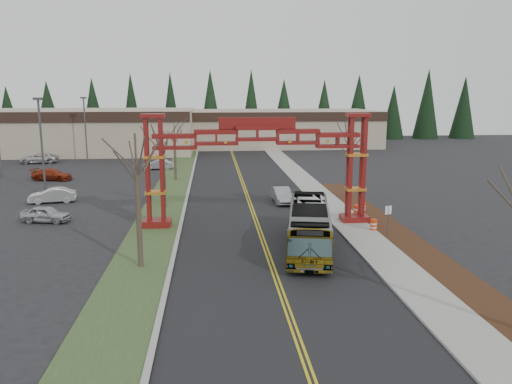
{
  "coord_description": "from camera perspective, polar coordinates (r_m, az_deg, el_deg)",
  "views": [
    {
      "loc": [
        -3.55,
        -20.85,
        10.47
      ],
      "look_at": [
        -0.57,
        12.75,
        3.74
      ],
      "focal_mm": 35.0,
      "sensor_mm": 36.0,
      "label": 1
    }
  ],
  "objects": [
    {
      "name": "retail_building_west",
      "position": [
        96.74,
        -21.08,
        6.55
      ],
      "size": [
        46.0,
        22.3,
        7.5
      ],
      "color": "tan",
      "rests_on": "ground"
    },
    {
      "name": "grass_median",
      "position": [
        47.23,
        -10.36,
        -1.66
      ],
      "size": [
        4.0,
        110.0,
        0.08
      ],
      "primitive_type": "cube",
      "color": "#304723",
      "rests_on": "ground"
    },
    {
      "name": "curb_right",
      "position": [
        48.01,
        6.71,
        -1.3
      ],
      "size": [
        0.3,
        110.0,
        0.15
      ],
      "primitive_type": "cube",
      "color": "#989994",
      "rests_on": "ground"
    },
    {
      "name": "parked_car_far_b",
      "position": [
        82.23,
        -23.57,
        3.56
      ],
      "size": [
        5.62,
        2.85,
        1.52
      ],
      "primitive_type": "imported",
      "rotation": [
        0.0,
        0.0,
        4.77
      ],
      "color": "silver",
      "rests_on": "ground"
    },
    {
      "name": "lane_line_left",
      "position": [
        47.15,
        -0.78,
        -1.52
      ],
      "size": [
        0.12,
        100.0,
        0.01
      ],
      "primitive_type": "cube",
      "color": "gold",
      "rests_on": "road"
    },
    {
      "name": "street_sign",
      "position": [
        37.99,
        14.86,
        -2.5
      ],
      "size": [
        0.52,
        0.19,
        2.32
      ],
      "color": "#3F3F44",
      "rests_on": "ground"
    },
    {
      "name": "bare_tree_median_near",
      "position": [
        30.2,
        -13.5,
        2.4
      ],
      "size": [
        3.24,
        3.24,
        8.15
      ],
      "color": "#382D26",
      "rests_on": "ground"
    },
    {
      "name": "parked_car_near_b",
      "position": [
        52.12,
        -22.25,
        -0.36
      ],
      "size": [
        4.54,
        2.3,
        1.43
      ],
      "primitive_type": "imported",
      "rotation": [
        0.0,
        0.0,
        4.9
      ],
      "color": "silver",
      "rests_on": "ground"
    },
    {
      "name": "road",
      "position": [
        47.16,
        -0.63,
        -1.53
      ],
      "size": [
        12.0,
        110.0,
        0.02
      ],
      "primitive_type": "cube",
      "color": "black",
      "rests_on": "ground"
    },
    {
      "name": "parked_car_far_a",
      "position": [
        70.62,
        -11.1,
        3.1
      ],
      "size": [
        4.2,
        1.58,
        1.37
      ],
      "primitive_type": "imported",
      "rotation": [
        0.0,
        0.0,
        4.74
      ],
      "color": "#A4A6AB",
      "rests_on": "ground"
    },
    {
      "name": "barrel_mid",
      "position": [
        43.53,
        11.43,
        -2.14
      ],
      "size": [
        0.58,
        0.58,
        1.07
      ],
      "color": "#FA3A0D",
      "rests_on": "ground"
    },
    {
      "name": "light_pole_near",
      "position": [
        55.15,
        -23.33,
        5.5
      ],
      "size": [
        0.87,
        0.43,
        10.02
      ],
      "color": "#3F3F44",
      "rests_on": "ground"
    },
    {
      "name": "light_pole_far",
      "position": [
        80.11,
        -18.94,
        7.27
      ],
      "size": [
        0.86,
        0.43,
        9.86
      ],
      "color": "#3F3F44",
      "rests_on": "ground"
    },
    {
      "name": "parked_car_near_a",
      "position": [
        44.49,
        -22.89,
        -2.35
      ],
      "size": [
        4.18,
        2.34,
        1.34
      ],
      "primitive_type": "imported",
      "rotation": [
        0.0,
        0.0,
        1.37
      ],
      "color": "#B2B5BB",
      "rests_on": "ground"
    },
    {
      "name": "parked_car_mid_a",
      "position": [
        65.6,
        -22.29,
        1.87
      ],
      "size": [
        5.16,
        3.0,
        1.41
      ],
      "primitive_type": "imported",
      "rotation": [
        0.0,
        0.0,
        1.35
      ],
      "color": "maroon",
      "rests_on": "ground"
    },
    {
      "name": "bare_tree_median_mid",
      "position": [
        45.98,
        -10.64,
        5.0
      ],
      "size": [
        3.44,
        3.44,
        7.89
      ],
      "color": "#382D26",
      "rests_on": "ground"
    },
    {
      "name": "lane_line_right",
      "position": [
        47.17,
        -0.49,
        -1.51
      ],
      "size": [
        0.12,
        100.0,
        0.01
      ],
      "primitive_type": "cube",
      "color": "gold",
      "rests_on": "road"
    },
    {
      "name": "transit_bus",
      "position": [
        33.98,
        6.08,
        -3.96
      ],
      "size": [
        4.7,
        11.6,
        3.15
      ],
      "primitive_type": "imported",
      "rotation": [
        0.0,
        0.0,
        -0.19
      ],
      "color": "#B8BAC0",
      "rests_on": "ground"
    },
    {
      "name": "bare_tree_median_far",
      "position": [
        60.92,
        -9.3,
        6.14
      ],
      "size": [
        2.97,
        2.97,
        7.16
      ],
      "color": "#382D26",
      "rests_on": "ground"
    },
    {
      "name": "ground",
      "position": [
        23.6,
        4.26,
        -15.08
      ],
      "size": [
        200.0,
        200.0,
        0.0
      ],
      "primitive_type": "plane",
      "color": "black",
      "rests_on": "ground"
    },
    {
      "name": "gateway_arch",
      "position": [
        39.27,
        0.14,
        4.72
      ],
      "size": [
        18.2,
        1.6,
        8.9
      ],
      "color": "#62140D",
      "rests_on": "ground"
    },
    {
      "name": "bare_tree_right_far",
      "position": [
        50.57,
        10.54,
        5.15
      ],
      "size": [
        3.27,
        3.27,
        7.42
      ],
      "color": "#382D26",
      "rests_on": "ground"
    },
    {
      "name": "curb_left",
      "position": [
        47.09,
        -8.12,
        -1.59
      ],
      "size": [
        0.3,
        110.0,
        0.15
      ],
      "primitive_type": "cube",
      "color": "#989994",
      "rests_on": "ground"
    },
    {
      "name": "sidewalk_right",
      "position": [
        48.32,
        8.39,
        -1.27
      ],
      "size": [
        2.6,
        110.0,
        0.14
      ],
      "primitive_type": "cube",
      "color": "gray",
      "rests_on": "ground"
    },
    {
      "name": "retail_building_east",
      "position": [
        101.95,
        2.59,
        7.35
      ],
      "size": [
        38.0,
        20.3,
        7.0
      ],
      "color": "tan",
      "rests_on": "ground"
    },
    {
      "name": "barrel_north",
      "position": [
        45.35,
        12.12,
        -1.75
      ],
      "size": [
        0.48,
        0.48,
        0.89
      ],
      "color": "#FA3A0D",
      "rests_on": "ground"
    },
    {
      "name": "conifer_treeline",
      "position": [
        112.99,
        -3.19,
        9.24
      ],
      "size": [
        116.1,
        5.6,
        13.0
      ],
      "color": "black",
      "rests_on": "ground"
    },
    {
      "name": "barrel_south",
      "position": [
        39.37,
        13.28,
        -3.74
      ],
      "size": [
        0.51,
        0.51,
        0.95
      ],
      "color": "#FA3A0D",
      "rests_on": "ground"
    },
    {
      "name": "landscape_strip",
      "position": [
        35.35,
        18.19,
        -6.43
      ],
      "size": [
        2.6,
        50.0,
        0.12
      ],
      "primitive_type": "cube",
      "color": "black",
      "rests_on": "ground"
    },
    {
      "name": "silver_sedan",
      "position": [
        48.34,
        2.97,
        -0.36
      ],
      "size": [
        1.75,
        4.49,
        1.46
      ],
      "primitive_type": "imported",
      "rotation": [
        0.0,
        0.0,
        0.05
      ],
      "color": "#A5A8AD",
      "rests_on": "ground"
    }
  ]
}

